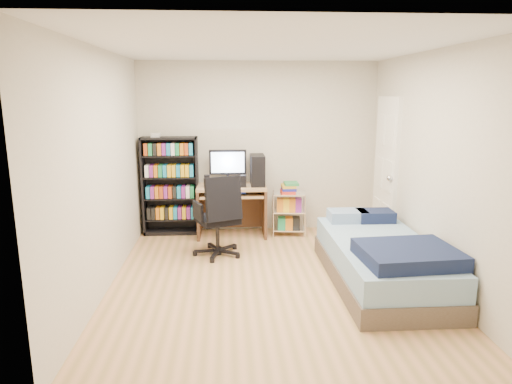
{
  "coord_description": "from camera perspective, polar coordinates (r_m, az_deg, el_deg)",
  "views": [
    {
      "loc": [
        -0.47,
        -4.74,
        2.05
      ],
      "look_at": [
        -0.13,
        0.4,
        0.92
      ],
      "focal_mm": 32.0,
      "sensor_mm": 36.0,
      "label": 1
    }
  ],
  "objects": [
    {
      "name": "room",
      "position": [
        4.83,
        1.9,
        2.79
      ],
      "size": [
        3.58,
        4.08,
        2.58
      ],
      "color": "tan",
      "rests_on": "ground"
    },
    {
      "name": "media_shelf",
      "position": [
        6.76,
        -10.64,
        0.89
      ],
      "size": [
        0.8,
        0.27,
        1.49
      ],
      "color": "black",
      "rests_on": "room"
    },
    {
      "name": "computer_desk",
      "position": [
        6.62,
        -2.22,
        0.3
      ],
      "size": [
        0.99,
        0.57,
        1.25
      ],
      "color": "tan",
      "rests_on": "room"
    },
    {
      "name": "office_chair",
      "position": [
        5.83,
        -4.67,
        -4.8
      ],
      "size": [
        0.82,
        0.82,
        1.06
      ],
      "rotation": [
        0.0,
        0.0,
        0.4
      ],
      "color": "black",
      "rests_on": "room"
    },
    {
      "name": "wire_cart",
      "position": [
        6.66,
        4.17,
        -1.13
      ],
      "size": [
        0.51,
        0.39,
        0.77
      ],
      "rotation": [
        0.0,
        0.0,
        -0.11
      ],
      "color": "white",
      "rests_on": "room"
    },
    {
      "name": "bed",
      "position": [
        5.21,
        15.47,
        -8.19
      ],
      "size": [
        1.05,
        2.11,
        0.6
      ],
      "color": "brown",
      "rests_on": "room"
    },
    {
      "name": "door",
      "position": [
        6.56,
        15.9,
        2.63
      ],
      "size": [
        0.12,
        0.8,
        2.0
      ],
      "color": "white",
      "rests_on": "room"
    }
  ]
}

